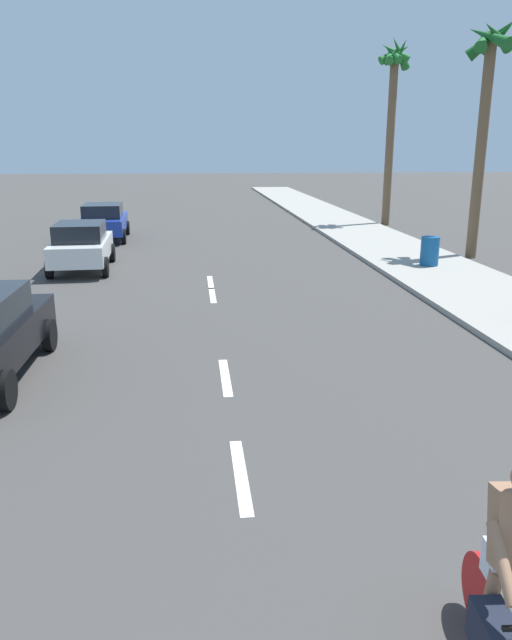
% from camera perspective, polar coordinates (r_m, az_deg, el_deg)
% --- Properties ---
extents(ground_plane, '(160.00, 160.00, 0.00)m').
position_cam_1_polar(ground_plane, '(19.46, -4.43, 4.30)').
color(ground_plane, '#423F3D').
extents(sidewalk_strip, '(3.60, 80.00, 0.14)m').
position_cam_1_polar(sidewalk_strip, '(22.80, 14.27, 5.76)').
color(sidewalk_strip, '#9E998E').
rests_on(sidewalk_strip, ground).
extents(lane_stripe_2, '(0.16, 1.80, 0.01)m').
position_cam_1_polar(lane_stripe_2, '(7.73, -1.45, -14.40)').
color(lane_stripe_2, white).
rests_on(lane_stripe_2, ground).
extents(lane_stripe_3, '(0.16, 1.80, 0.01)m').
position_cam_1_polar(lane_stripe_3, '(10.75, -2.91, -5.38)').
color(lane_stripe_3, white).
rests_on(lane_stripe_3, ground).
extents(lane_stripe_4, '(0.16, 1.80, 0.01)m').
position_cam_1_polar(lane_stripe_4, '(16.69, -4.13, 2.37)').
color(lane_stripe_4, white).
rests_on(lane_stripe_4, ground).
extents(lane_stripe_5, '(0.16, 1.80, 0.01)m').
position_cam_1_polar(lane_stripe_5, '(18.31, -4.32, 3.58)').
color(lane_stripe_5, white).
rests_on(lane_stripe_5, ground).
extents(cyclist, '(0.63, 1.71, 1.82)m').
position_cam_1_polar(cyclist, '(5.12, 22.75, -22.43)').
color(cyclist, black).
rests_on(cyclist, ground).
extents(parked_car_white, '(2.01, 4.09, 1.57)m').
position_cam_1_polar(parked_car_white, '(20.83, -16.14, 6.83)').
color(parked_car_white, white).
rests_on(parked_car_white, ground).
extents(parked_car_blue, '(2.14, 4.37, 1.57)m').
position_cam_1_polar(parked_car_blue, '(27.63, -14.16, 9.09)').
color(parked_car_blue, '#1E389E').
rests_on(parked_car_blue, ground).
extents(palm_tree_far, '(1.76, 2.00, 8.26)m').
position_cam_1_polar(palm_tree_far, '(23.60, 21.00, 20.07)').
color(palm_tree_far, brown).
rests_on(palm_tree_far, ground).
extents(palm_tree_distant, '(1.76, 1.84, 9.18)m').
position_cam_1_polar(palm_tree_distant, '(32.69, 12.81, 20.48)').
color(palm_tree_distant, brown).
rests_on(palm_tree_distant, ground).
extents(trash_bin_far, '(0.60, 0.60, 0.95)m').
position_cam_1_polar(trash_bin_far, '(20.92, 16.07, 6.27)').
color(trash_bin_far, '#14518C').
rests_on(trash_bin_far, sidewalk_strip).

